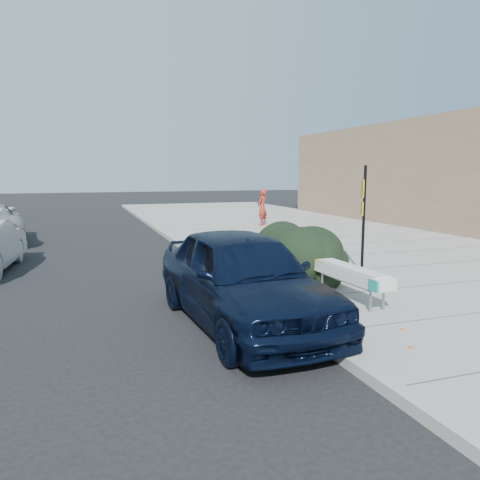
% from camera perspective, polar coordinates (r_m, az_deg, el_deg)
% --- Properties ---
extents(ground, '(120.00, 120.00, 0.00)m').
position_cam_1_polar(ground, '(9.41, 3.38, -8.30)').
color(ground, black).
rests_on(ground, ground).
extents(sidewalk_near, '(11.20, 50.00, 0.15)m').
position_cam_1_polar(sidewalk_near, '(16.34, 14.85, -1.23)').
color(sidewalk_near, gray).
rests_on(sidewalk_near, ground).
extents(curb_near, '(0.22, 50.00, 0.17)m').
position_cam_1_polar(curb_near, '(14.01, -4.51, -2.47)').
color(curb_near, '#9E9E99').
rests_on(curb_near, ground).
extents(bench, '(0.54, 2.22, 0.66)m').
position_cam_1_polar(bench, '(9.57, 13.35, -4.07)').
color(bench, gray).
rests_on(bench, sidewalk_near).
extents(bike_rack, '(0.23, 0.71, 1.07)m').
position_cam_1_polar(bike_rack, '(13.29, 6.65, 0.00)').
color(bike_rack, black).
rests_on(bike_rack, sidewalk_near).
extents(sign_post, '(0.16, 0.29, 2.71)m').
position_cam_1_polar(sign_post, '(11.98, 14.78, 3.19)').
color(sign_post, black).
rests_on(sign_post, sidewalk_near).
extents(hedge, '(2.60, 4.29, 1.51)m').
position_cam_1_polar(hedge, '(12.05, 5.43, -0.27)').
color(hedge, black).
rests_on(hedge, sidewalk_near).
extents(sedan_navy, '(2.30, 5.11, 1.70)m').
position_cam_1_polar(sedan_navy, '(8.24, 0.28, -4.55)').
color(sedan_navy, black).
rests_on(sedan_navy, ground).
extents(pedestrian, '(0.75, 0.74, 1.75)m').
position_cam_1_polar(pedestrian, '(22.63, 2.72, 4.00)').
color(pedestrian, maroon).
rests_on(pedestrian, sidewalk_near).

